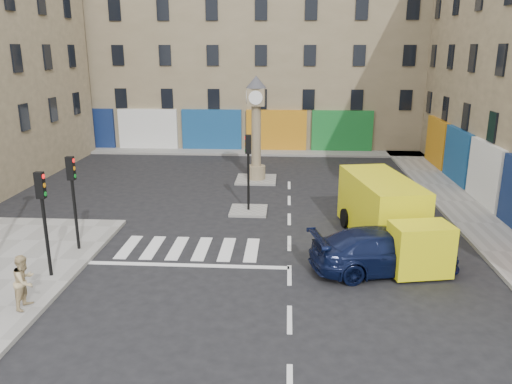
# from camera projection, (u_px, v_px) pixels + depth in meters

# --- Properties ---
(ground) EXTENTS (120.00, 120.00, 0.00)m
(ground) POSITION_uv_depth(u_px,v_px,m) (289.00, 288.00, 16.73)
(ground) COLOR black
(ground) RESTS_ON ground
(sidewalk_right) EXTENTS (2.60, 30.00, 0.15)m
(sidewalk_right) POSITION_uv_depth(u_px,v_px,m) (458.00, 202.00, 25.77)
(sidewalk_right) COLOR gray
(sidewalk_right) RESTS_ON ground
(sidewalk_far) EXTENTS (32.00, 2.40, 0.15)m
(sidewalk_far) POSITION_uv_depth(u_px,v_px,m) (237.00, 152.00, 38.23)
(sidewalk_far) COLOR gray
(sidewalk_far) RESTS_ON ground
(island_near) EXTENTS (1.80, 1.80, 0.12)m
(island_near) POSITION_uv_depth(u_px,v_px,m) (249.00, 211.00, 24.50)
(island_near) COLOR gray
(island_near) RESTS_ON ground
(island_far) EXTENTS (2.40, 2.40, 0.12)m
(island_far) POSITION_uv_depth(u_px,v_px,m) (256.00, 180.00, 30.25)
(island_far) COLOR gray
(island_far) RESTS_ON ground
(building_far) EXTENTS (32.00, 10.00, 17.00)m
(building_far) POSITION_uv_depth(u_px,v_px,m) (243.00, 38.00, 41.43)
(building_far) COLOR #8C7B5D
(building_far) RESTS_ON ground
(traffic_light_left_near) EXTENTS (0.28, 0.22, 3.70)m
(traffic_light_left_near) POSITION_uv_depth(u_px,v_px,m) (43.00, 208.00, 16.69)
(traffic_light_left_near) COLOR black
(traffic_light_left_near) RESTS_ON sidewalk_left
(traffic_light_left_far) EXTENTS (0.28, 0.22, 3.70)m
(traffic_light_left_far) POSITION_uv_depth(u_px,v_px,m) (73.00, 188.00, 18.99)
(traffic_light_left_far) COLOR black
(traffic_light_left_far) RESTS_ON sidewalk_left
(traffic_light_island) EXTENTS (0.28, 0.22, 3.70)m
(traffic_light_island) POSITION_uv_depth(u_px,v_px,m) (248.00, 160.00, 23.80)
(traffic_light_island) COLOR black
(traffic_light_island) RESTS_ON island_near
(clock_pillar) EXTENTS (1.20, 1.20, 6.10)m
(clock_pillar) POSITION_uv_depth(u_px,v_px,m) (256.00, 122.00, 29.27)
(clock_pillar) COLOR #9B8765
(clock_pillar) RESTS_ON island_far
(navy_sedan) EXTENTS (5.75, 3.41, 1.56)m
(navy_sedan) POSITION_uv_depth(u_px,v_px,m) (385.00, 250.00, 17.88)
(navy_sedan) COLOR black
(navy_sedan) RESTS_ON ground
(yellow_van) EXTENTS (3.46, 7.35, 2.57)m
(yellow_van) POSITION_uv_depth(u_px,v_px,m) (387.00, 213.00, 20.31)
(yellow_van) COLOR yellow
(yellow_van) RESTS_ON ground
(pedestrian_tan) EXTENTS (0.70, 0.87, 1.69)m
(pedestrian_tan) POSITION_uv_depth(u_px,v_px,m) (25.00, 281.00, 15.03)
(pedestrian_tan) COLOR tan
(pedestrian_tan) RESTS_ON sidewalk_left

